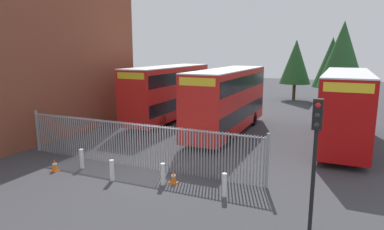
# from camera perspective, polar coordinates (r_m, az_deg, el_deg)

# --- Properties ---
(ground_plane) EXTENTS (100.00, 100.00, 0.00)m
(ground_plane) POSITION_cam_1_polar(r_m,az_deg,el_deg) (23.43, 4.02, -3.13)
(ground_plane) COLOR #3D3D42
(depot_building_brick) EXTENTS (7.90, 17.80, 10.14)m
(depot_building_brick) POSITION_cam_1_polar(r_m,az_deg,el_deg) (25.51, -29.02, 8.21)
(depot_building_brick) COLOR brown
(depot_building_brick) RESTS_ON ground
(palisade_fence) EXTENTS (13.19, 0.14, 2.35)m
(palisade_fence) POSITION_cam_1_polar(r_m,az_deg,el_deg) (16.79, -9.79, -4.74)
(palisade_fence) COLOR gray
(palisade_fence) RESTS_ON ground
(double_decker_bus_near_gate) EXTENTS (2.54, 10.81, 4.42)m
(double_decker_bus_near_gate) POSITION_cam_1_polar(r_m,az_deg,el_deg) (22.34, 24.55, 1.56)
(double_decker_bus_near_gate) COLOR #B70C0C
(double_decker_bus_near_gate) RESTS_ON ground
(double_decker_bus_behind_fence_left) EXTENTS (2.54, 10.81, 4.42)m
(double_decker_bus_behind_fence_left) POSITION_cam_1_polar(r_m,az_deg,el_deg) (27.65, -3.93, 4.12)
(double_decker_bus_behind_fence_left) COLOR red
(double_decker_bus_behind_fence_left) RESTS_ON ground
(double_decker_bus_behind_fence_right) EXTENTS (2.54, 10.81, 4.42)m
(double_decker_bus_behind_fence_right) POSITION_cam_1_polar(r_m,az_deg,el_deg) (23.34, 6.09, 2.84)
(double_decker_bus_behind_fence_right) COLOR red
(double_decker_bus_behind_fence_right) RESTS_ON ground
(bollard_near_left) EXTENTS (0.20, 0.20, 0.95)m
(bollard_near_left) POSITION_cam_1_polar(r_m,az_deg,el_deg) (17.36, -18.17, -7.04)
(bollard_near_left) COLOR silver
(bollard_near_left) RESTS_ON ground
(bollard_center_front) EXTENTS (0.20, 0.20, 0.95)m
(bollard_center_front) POSITION_cam_1_polar(r_m,az_deg,el_deg) (15.38, -13.41, -9.11)
(bollard_center_front) COLOR silver
(bollard_center_front) RESTS_ON ground
(bollard_near_right) EXTENTS (0.20, 0.20, 0.95)m
(bollard_near_right) POSITION_cam_1_polar(r_m,az_deg,el_deg) (14.59, -4.94, -9.95)
(bollard_near_right) COLOR silver
(bollard_near_right) RESTS_ON ground
(bollard_far_right) EXTENTS (0.20, 0.20, 0.95)m
(bollard_far_right) POSITION_cam_1_polar(r_m,az_deg,el_deg) (13.51, 5.49, -11.71)
(bollard_far_right) COLOR silver
(bollard_far_right) RESTS_ON ground
(traffic_cone_by_gate) EXTENTS (0.34, 0.34, 0.59)m
(traffic_cone_by_gate) POSITION_cam_1_polar(r_m,az_deg,el_deg) (14.79, -3.16, -10.40)
(traffic_cone_by_gate) COLOR orange
(traffic_cone_by_gate) RESTS_ON ground
(traffic_cone_mid_forecourt) EXTENTS (0.34, 0.34, 0.59)m
(traffic_cone_mid_forecourt) POSITION_cam_1_polar(r_m,az_deg,el_deg) (17.44, -22.24, -7.87)
(traffic_cone_mid_forecourt) COLOR orange
(traffic_cone_mid_forecourt) RESTS_ON ground
(traffic_light_kerbside) EXTENTS (0.28, 0.33, 4.30)m
(traffic_light_kerbside) POSITION_cam_1_polar(r_m,az_deg,el_deg) (10.46, 20.21, -4.56)
(traffic_light_kerbside) COLOR black
(traffic_light_kerbside) RESTS_ON ground
(tree_tall_back) EXTENTS (4.64, 4.64, 8.58)m
(tree_tall_back) POSITION_cam_1_polar(r_m,az_deg,el_deg) (37.22, 24.12, 9.29)
(tree_tall_back) COLOR #4C3823
(tree_tall_back) RESTS_ON ground
(tree_short_side) EXTENTS (3.63, 3.63, 7.05)m
(tree_short_side) POSITION_cam_1_polar(r_m,az_deg,el_deg) (38.40, 22.58, 8.22)
(tree_short_side) COLOR #4C3823
(tree_short_side) RESTS_ON ground
(tree_mid_row) EXTENTS (3.50, 3.50, 6.92)m
(tree_mid_row) POSITION_cam_1_polar(r_m,az_deg,el_deg) (40.70, 17.16, 8.60)
(tree_mid_row) COLOR #4C3823
(tree_mid_row) RESTS_ON ground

